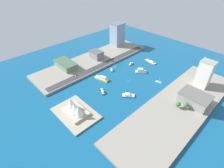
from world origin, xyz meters
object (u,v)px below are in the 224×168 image
at_px(hotel_broad_white, 204,74).
at_px(taxi_yellow_cab, 76,75).
at_px(barge_flat_brown, 151,62).
at_px(traffic_light_waterfront, 118,58).
at_px(patrol_launch_navy, 103,91).
at_px(carpark_squat_concrete, 195,99).
at_px(hatchback_blue, 113,61).
at_px(warehouse_low_gray, 96,54).
at_px(tower_tall_glass, 117,34).
at_px(water_taxi_orange, 131,64).
at_px(ferry_white_commuter, 141,71).
at_px(ferry_yellow_fast, 102,78).
at_px(van_white, 113,58).
at_px(catamaran_blue, 128,95).
at_px(opera_landmark, 74,108).
at_px(yacht_sleek_gray, 112,70).
at_px(terminal_long_green, 66,64).
at_px(sailboat_small_white, 158,82).

xyz_separation_m(hotel_broad_white, taxi_yellow_cab, (159.99, 125.29, -20.69)).
distance_m(barge_flat_brown, traffic_light_waterfront, 65.02).
relative_size(patrol_launch_navy, carpark_squat_concrete, 0.40).
bearing_deg(taxi_yellow_cab, carpark_squat_concrete, -155.33).
height_order(hotel_broad_white, hatchback_blue, hotel_broad_white).
bearing_deg(warehouse_low_gray, tower_tall_glass, -77.18).
relative_size(water_taxi_orange, carpark_squat_concrete, 0.32).
distance_m(ferry_white_commuter, traffic_light_waterfront, 56.18).
distance_m(ferry_yellow_fast, patrol_launch_navy, 33.71).
relative_size(carpark_squat_concrete, hatchback_blue, 9.02).
bearing_deg(patrol_launch_navy, traffic_light_waterfront, -59.51).
bearing_deg(water_taxi_orange, van_white, 20.99).
height_order(ferry_yellow_fast, patrol_launch_navy, ferry_yellow_fast).
bearing_deg(traffic_light_waterfront, patrol_launch_navy, 120.49).
bearing_deg(water_taxi_orange, tower_tall_glass, -28.20).
relative_size(ferry_white_commuter, catamaran_blue, 0.97).
xyz_separation_m(ferry_white_commuter, warehouse_low_gray, (93.31, 25.34, 8.05)).
bearing_deg(opera_landmark, yacht_sleek_gray, -68.10).
bearing_deg(hotel_broad_white, barge_flat_brown, -6.35).
relative_size(ferry_yellow_fast, taxi_yellow_cab, 6.15).
bearing_deg(terminal_long_green, warehouse_low_gray, -100.46).
distance_m(ferry_yellow_fast, opera_landmark, 84.40).
relative_size(ferry_yellow_fast, van_white, 6.28).
bearing_deg(taxi_yellow_cab, hatchback_blue, -95.97).
xyz_separation_m(patrol_launch_navy, warehouse_low_gray, (87.99, -61.64, 9.54)).
relative_size(water_taxi_orange, tower_tall_glass, 0.25).
height_order(ferry_yellow_fast, van_white, ferry_yellow_fast).
bearing_deg(carpark_squat_concrete, tower_tall_glass, -17.21).
bearing_deg(traffic_light_waterfront, ferry_white_commuter, -179.00).
height_order(water_taxi_orange, carpark_squat_concrete, carpark_squat_concrete).
height_order(ferry_yellow_fast, opera_landmark, opera_landmark).
relative_size(carpark_squat_concrete, opera_landmark, 1.17).
distance_m(ferry_white_commuter, catamaran_blue, 71.49).
bearing_deg(taxi_yellow_cab, yacht_sleek_gray, -114.14).
height_order(yacht_sleek_gray, carpark_squat_concrete, carpark_squat_concrete).
bearing_deg(barge_flat_brown, ferry_yellow_fast, 78.74).
xyz_separation_m(patrol_launch_navy, van_white, (62.29, -81.96, 3.05)).
bearing_deg(warehouse_low_gray, patrol_launch_navy, 144.99).
relative_size(van_white, traffic_light_waterfront, 0.68).
bearing_deg(van_white, carpark_squat_concrete, 176.86).
xyz_separation_m(ferry_white_commuter, carpark_squat_concrete, (-103.10, 14.39, 8.10)).
xyz_separation_m(hatchback_blue, traffic_light_waterfront, (-3.02, -12.25, 3.44)).
distance_m(hatchback_blue, opera_landmark, 143.30).
bearing_deg(hotel_broad_white, sailboat_small_white, 34.08).
bearing_deg(warehouse_low_gray, taxi_yellow_cab, 111.13).
bearing_deg(hotel_broad_white, ferry_yellow_fast, 38.37).
xyz_separation_m(taxi_yellow_cab, traffic_light_waterfront, (-11.34, -91.67, 3.45)).
relative_size(van_white, opera_landmark, 0.13).
relative_size(carpark_squat_concrete, traffic_light_waterfront, 6.08).
relative_size(catamaran_blue, traffic_light_waterfront, 3.05).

